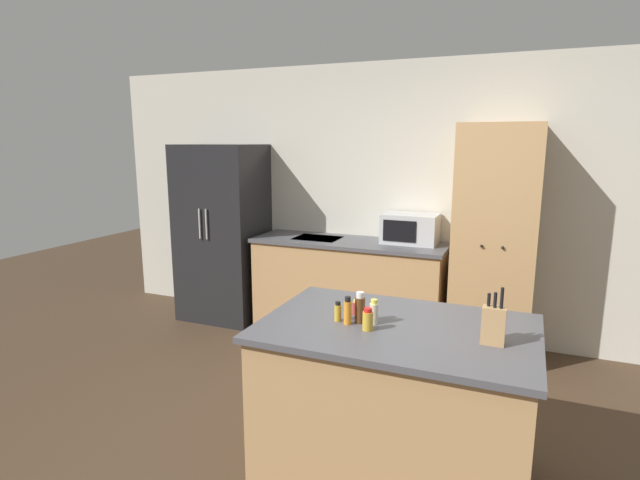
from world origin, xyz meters
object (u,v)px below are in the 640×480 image
spice_bottle_short_red (338,312)px  spice_bottle_orange_cap (374,312)px  knife_block (494,325)px  pantry_cabinet (494,244)px  refrigerator (223,233)px  spice_bottle_pale_salt (368,320)px  spice_bottle_tall_dark (360,308)px  spice_bottle_green_herb (348,311)px  spice_bottle_amber_oil (356,308)px  microwave (410,228)px

spice_bottle_short_red → spice_bottle_orange_cap: spice_bottle_orange_cap is taller
spice_bottle_orange_cap → knife_block: bearing=-3.7°
pantry_cabinet → spice_bottle_orange_cap: (-0.49, -1.91, -0.05)m
knife_block → spice_bottle_short_red: 0.81m
refrigerator → spice_bottle_pale_salt: bearing=-41.9°
refrigerator → spice_bottle_pale_salt: 2.98m
knife_block → spice_bottle_short_red: bearing=179.7°
pantry_cabinet → knife_block: size_ratio=6.90×
spice_bottle_tall_dark → spice_bottle_pale_salt: size_ratio=1.44×
pantry_cabinet → spice_bottle_orange_cap: size_ratio=14.57×
knife_block → spice_bottle_short_red: (-0.81, 0.00, -0.05)m
spice_bottle_green_herb → spice_bottle_pale_salt: (0.13, -0.04, -0.02)m
spice_bottle_short_red → spice_bottle_orange_cap: (0.20, 0.04, 0.01)m
spice_bottle_amber_oil → spice_bottle_orange_cap: (0.14, -0.11, 0.02)m
microwave → knife_block: 2.24m
spice_bottle_green_herb → spice_bottle_pale_salt: spice_bottle_green_herb is taller
refrigerator → spice_bottle_short_red: refrigerator is taller
spice_bottle_green_herb → pantry_cabinet: bearing=72.6°
pantry_cabinet → spice_bottle_pale_salt: pantry_cabinet is taller
spice_bottle_short_red → spice_bottle_green_herb: 0.07m
pantry_cabinet → spice_bottle_tall_dark: size_ratio=11.62×
spice_bottle_green_herb → spice_bottle_orange_cap: 0.14m
spice_bottle_tall_dark → spice_bottle_green_herb: (-0.05, -0.05, -0.01)m
spice_bottle_green_herb → spice_bottle_pale_salt: 0.13m
refrigerator → spice_bottle_tall_dark: 2.87m
spice_bottle_green_herb → spice_bottle_short_red: bearing=159.8°
refrigerator → spice_bottle_amber_oil: refrigerator is taller
microwave → spice_bottle_orange_cap: 2.04m
pantry_cabinet → spice_bottle_tall_dark: pantry_cabinet is taller
spice_bottle_short_red → spice_bottle_pale_salt: size_ratio=0.93×
knife_block → spice_bottle_pale_salt: knife_block is taller
spice_bottle_amber_oil → spice_bottle_short_red: bearing=-112.8°
pantry_cabinet → knife_block: bearing=-86.3°
pantry_cabinet → spice_bottle_orange_cap: 1.98m
pantry_cabinet → microwave: bearing=171.8°
knife_block → spice_bottle_orange_cap: size_ratio=2.11×
knife_block → spice_bottle_pale_salt: bearing=-174.4°
knife_block → spice_bottle_green_herb: (-0.74, -0.02, -0.03)m
spice_bottle_amber_oil → spice_bottle_orange_cap: spice_bottle_orange_cap is taller
spice_bottle_short_red → knife_block: bearing=-0.3°
pantry_cabinet → spice_bottle_tall_dark: bearing=-106.4°
refrigerator → spice_bottle_short_red: bearing=-43.6°
spice_bottle_pale_salt → spice_bottle_orange_cap: 0.10m
microwave → spice_bottle_green_herb: 2.09m
spice_bottle_pale_salt → spice_bottle_orange_cap: size_ratio=0.87×
refrigerator → pantry_cabinet: bearing=0.5°
knife_block → spice_bottle_short_red: size_ratio=2.61×
pantry_cabinet → spice_bottle_short_red: (-0.68, -1.95, -0.06)m
pantry_cabinet → microwave: pantry_cabinet is taller
knife_block → spice_bottle_tall_dark: knife_block is taller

